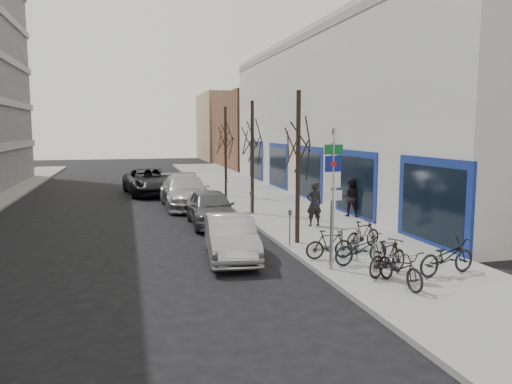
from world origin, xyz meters
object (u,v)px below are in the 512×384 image
highway_sign_pole (333,190)px  bike_near_right (388,257)px  bike_near_left (400,264)px  bike_rack (366,244)px  tree_far (226,130)px  lane_car (150,181)px  tree_near (298,131)px  bike_far_inner (363,234)px  pedestrian_near (314,204)px  tree_mid (252,131)px  parked_car_back (185,192)px  meter_front (290,224)px  bike_mid_curb (361,246)px  meter_back (227,188)px  parked_car_mid (211,208)px  bike_mid_inner (329,244)px  parked_car_front (231,238)px  pedestrian_far (351,197)px  bike_far_curb (447,254)px  meter_mid (251,202)px

highway_sign_pole → bike_near_right: highway_sign_pole is taller
bike_near_left → bike_rack: bearing=77.8°
tree_far → lane_car: size_ratio=0.90×
tree_near → bike_far_inner: 4.18m
tree_far → pedestrian_near: (1.69, -10.28, -3.03)m
tree_mid → bike_near_right: bearing=-84.4°
lane_car → parked_car_back: bearing=-81.9°
tree_mid → meter_front: bearing=-93.7°
bike_mid_curb → tree_near: bearing=7.2°
meter_back → bike_near_left: bearing=-85.1°
parked_car_mid → bike_mid_inner: bearing=-69.9°
bike_mid_curb → parked_car_front: size_ratio=0.43×
bike_far_inner → parked_car_front: bearing=63.2°
highway_sign_pole → tree_far: (0.20, 16.51, 1.65)m
meter_front → bike_far_inner: (2.31, -0.92, -0.27)m
tree_near → bike_near_left: tree_near is taller
pedestrian_far → highway_sign_pole: bearing=92.2°
tree_near → parked_car_mid: bearing=116.2°
bike_mid_curb → bike_far_curb: size_ratio=0.94×
tree_near → parked_car_back: (-2.80, 10.05, -3.25)m
bike_mid_curb → bike_far_inner: size_ratio=1.13×
meter_back → bike_mid_inner: (0.66, -12.91, -0.30)m
highway_sign_pole → pedestrian_far: highway_sign_pole is taller
tree_near → pedestrian_near: bearing=58.2°
bike_rack → pedestrian_near: size_ratio=1.22×
meter_front → bike_near_left: bearing=-74.4°
tree_mid → lane_car: bearing=114.7°
bike_near_right → pedestrian_far: pedestrian_far is taller
pedestrian_far → meter_back: bearing=-21.2°
tree_far → meter_back: 4.08m
bike_mid_inner → pedestrian_near: 5.36m
meter_mid → parked_car_back: (-2.35, 5.05, -0.06)m
bike_mid_curb → lane_car: bearing=7.1°
parked_car_back → pedestrian_near: 8.60m
parked_car_back → bike_far_inner: bearing=-69.2°
tree_near → parked_car_back: bearing=105.6°
tree_mid → bike_mid_inner: tree_mid is taller
meter_mid → parked_car_mid: size_ratio=0.28×
tree_mid → bike_near_right: (1.07, -10.96, -3.43)m
tree_near → parked_car_front: (-2.64, -1.07, -3.40)m
bike_mid_curb → bike_far_inner: (0.97, 1.79, -0.07)m
tree_near → bike_near_right: size_ratio=3.21×
tree_mid → lane_car: (-4.39, 9.54, -3.25)m
bike_far_inner → parked_car_back: (-4.66, 11.48, 0.21)m
pedestrian_near → parked_car_front: bearing=40.0°
bike_rack → lane_car: lane_car is taller
bike_far_curb → parked_car_front: size_ratio=0.46×
bike_mid_curb → parked_car_back: bearing=7.3°
bike_mid_curb → bike_mid_inner: size_ratio=1.19×
tree_near → parked_car_mid: 6.21m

